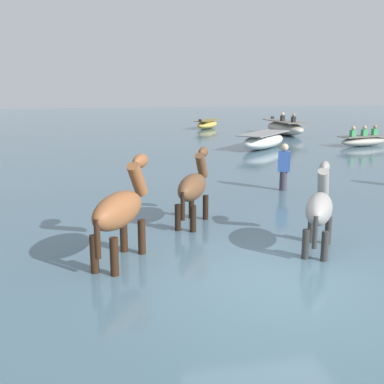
# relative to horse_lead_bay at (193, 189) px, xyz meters

# --- Properties ---
(ground_plane) EXTENTS (120.00, 120.00, 0.00)m
(ground_plane) POSITION_rel_horse_lead_bay_xyz_m (0.60, -3.14, -1.10)
(ground_plane) COLOR #84755B
(water_surface) EXTENTS (90.00, 90.00, 0.36)m
(water_surface) POSITION_rel_horse_lead_bay_xyz_m (0.60, 6.86, -0.92)
(water_surface) COLOR #476675
(water_surface) RESTS_ON ground
(horse_lead_bay) EXTENTS (1.10, 1.63, 1.85)m
(horse_lead_bay) POSITION_rel_horse_lead_bay_xyz_m (0.00, 0.00, 0.00)
(horse_lead_bay) COLOR brown
(horse_lead_bay) RESTS_ON ground
(horse_trailing_chestnut) EXTENTS (1.22, 1.74, 2.00)m
(horse_trailing_chestnut) POSITION_rel_horse_lead_bay_xyz_m (-1.57, -1.80, 0.08)
(horse_trailing_chestnut) COLOR brown
(horse_trailing_chestnut) RESTS_ON ground
(horse_flank_grey) EXTENTS (1.12, 1.55, 1.80)m
(horse_flank_grey) POSITION_rel_horse_lead_bay_xyz_m (1.77, -1.97, -0.03)
(horse_flank_grey) COLOR gray
(horse_flank_grey) RESTS_ON ground
(boat_far_offshore) EXTENTS (2.28, 2.71, 0.69)m
(boat_far_offshore) POSITION_rel_horse_lead_bay_xyz_m (5.49, 20.96, -0.46)
(boat_far_offshore) COLOR gold
(boat_far_offshore) RESTS_ON water_surface
(boat_near_starboard) EXTENTS (3.32, 3.40, 0.70)m
(boat_near_starboard) POSITION_rel_horse_lead_bay_xyz_m (5.59, 10.80, -0.39)
(boat_near_starboard) COLOR silver
(boat_near_starboard) RESTS_ON water_surface
(boat_distant_east) EXTENTS (1.52, 3.78, 1.27)m
(boat_distant_east) POSITION_rel_horse_lead_bay_xyz_m (8.91, 16.20, -0.34)
(boat_distant_east) COLOR #B2AD9E
(boat_distant_east) RESTS_ON water_surface
(boat_mid_channel) EXTENTS (2.68, 1.30, 0.96)m
(boat_mid_channel) POSITION_rel_horse_lead_bay_xyz_m (10.45, 10.60, -0.47)
(boat_mid_channel) COLOR #B2AD9E
(boat_mid_channel) RESTS_ON water_surface
(person_onlooker_right) EXTENTS (0.37, 0.31, 1.63)m
(person_onlooker_right) POSITION_rel_horse_lead_bay_xyz_m (3.05, 2.55, -0.23)
(person_onlooker_right) COLOR #383842
(person_onlooker_right) RESTS_ON ground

